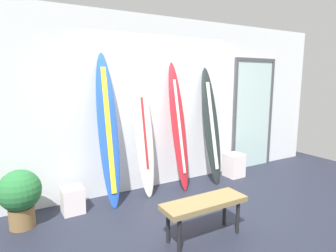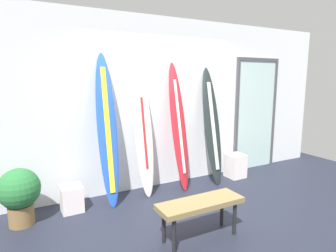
% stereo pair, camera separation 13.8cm
% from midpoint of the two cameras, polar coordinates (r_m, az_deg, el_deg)
% --- Properties ---
extents(ground, '(8.00, 8.00, 0.04)m').
position_cam_midpoint_polar(ground, '(4.12, 6.24, -16.96)').
color(ground, '#212432').
extents(wall_back, '(7.20, 0.20, 2.80)m').
position_cam_midpoint_polar(wall_back, '(4.82, -2.57, 4.60)').
color(wall_back, silver).
rests_on(wall_back, ground).
extents(surfboard_cobalt, '(0.31, 0.55, 2.19)m').
position_cam_midpoint_polar(surfboard_cobalt, '(4.11, -12.96, -0.78)').
color(surfboard_cobalt, blue).
rests_on(surfboard_cobalt, ground).
extents(surfboard_ivory, '(0.29, 0.42, 1.97)m').
position_cam_midpoint_polar(surfboard_ivory, '(4.37, -5.77, -1.58)').
color(surfboard_ivory, silver).
rests_on(surfboard_ivory, ground).
extents(surfboard_crimson, '(0.29, 0.51, 2.09)m').
position_cam_midpoint_polar(surfboard_crimson, '(4.62, 1.27, -0.23)').
color(surfboard_crimson, '#B21E28').
rests_on(surfboard_crimson, ground).
extents(surfboard_charcoal, '(0.31, 0.52, 2.01)m').
position_cam_midpoint_polar(surfboard_charcoal, '(4.96, 7.90, -0.03)').
color(surfboard_charcoal, '#1F2726').
rests_on(surfboard_charcoal, ground).
extents(display_block_left, '(0.29, 0.29, 0.36)m').
position_cam_midpoint_polar(display_block_left, '(4.22, -19.60, -13.84)').
color(display_block_left, silver).
rests_on(display_block_left, ground).
extents(display_block_center, '(0.32, 0.32, 0.43)m').
position_cam_midpoint_polar(display_block_center, '(5.46, 12.44, -7.70)').
color(display_block_center, white).
rests_on(display_block_center, ground).
extents(glass_door, '(1.06, 0.06, 2.21)m').
position_cam_midpoint_polar(glass_door, '(6.00, 16.12, 2.70)').
color(glass_door, silver).
rests_on(glass_door, ground).
extents(potted_plant, '(0.50, 0.50, 0.73)m').
position_cam_midpoint_polar(potted_plant, '(4.00, -28.57, -12.04)').
color(potted_plant, brown).
rests_on(potted_plant, ground).
extents(bench, '(1.02, 0.34, 0.46)m').
position_cam_midpoint_polar(bench, '(3.34, 6.11, -15.60)').
color(bench, olive).
rests_on(bench, ground).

